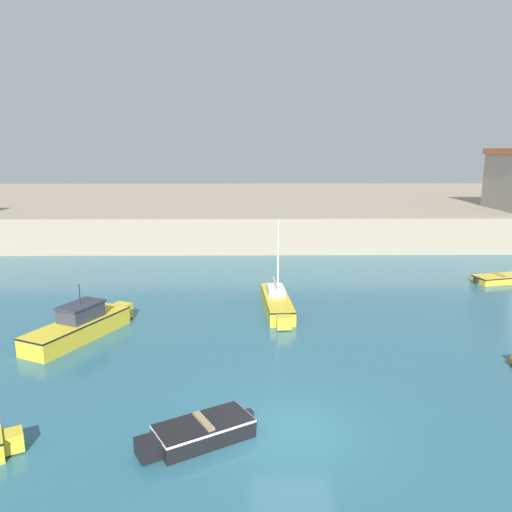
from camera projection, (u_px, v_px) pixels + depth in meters
ground_plane at (293, 430)px, 14.52m from camera, size 200.00×200.00×0.00m
quay_seawall at (261, 207)px, 57.63m from camera, size 120.00×40.00×2.83m
dinghy_yellow_0 at (501, 278)px, 30.64m from camera, size 3.92×2.07×0.51m
dinghy_black_2 at (200, 431)px, 13.92m from camera, size 3.31×2.48×0.62m
motorboat_yellow_4 at (81, 325)px, 21.55m from camera, size 3.56×5.73×2.40m
sailboat_yellow_5 at (277, 302)px, 25.29m from camera, size 1.54×5.88×4.66m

